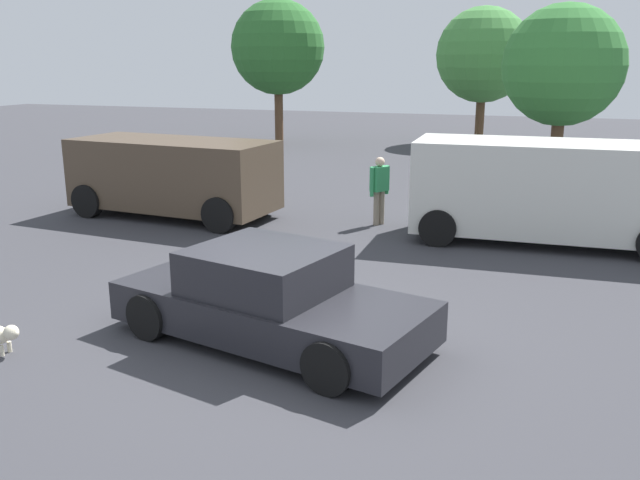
{
  "coord_description": "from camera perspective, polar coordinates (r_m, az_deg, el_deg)",
  "views": [
    {
      "loc": [
        3.25,
        -7.81,
        3.67
      ],
      "look_at": [
        -0.13,
        2.0,
        0.9
      ],
      "focal_mm": 37.94,
      "sensor_mm": 36.0,
      "label": 1
    }
  ],
  "objects": [
    {
      "name": "ground_plane",
      "position": [
        9.22,
        -3.3,
        -8.53
      ],
      "size": [
        80.0,
        80.0,
        0.0
      ],
      "primitive_type": "plane",
      "color": "#38383D"
    },
    {
      "name": "sedan_foreground",
      "position": [
        9.07,
        -4.29,
        -5.0
      ],
      "size": [
        4.58,
        2.77,
        1.28
      ],
      "rotation": [
        0.0,
        0.0,
        -0.24
      ],
      "color": "#232328",
      "rests_on": "ground_plane"
    },
    {
      "name": "van_white",
      "position": [
        14.57,
        18.46,
        4.13
      ],
      "size": [
        5.32,
        2.27,
        2.08
      ],
      "rotation": [
        0.0,
        0.0,
        3.17
      ],
      "color": "silver",
      "rests_on": "ground_plane"
    },
    {
      "name": "suv_dark",
      "position": [
        16.59,
        -12.23,
        5.42
      ],
      "size": [
        5.06,
        2.54,
        1.84
      ],
      "rotation": [
        0.0,
        0.0,
        -0.09
      ],
      "color": "#4C3D2D",
      "rests_on": "ground_plane"
    },
    {
      "name": "pedestrian",
      "position": [
        15.45,
        5.04,
        4.64
      ],
      "size": [
        0.41,
        0.5,
        1.56
      ],
      "rotation": [
        0.0,
        0.0,
        5.75
      ],
      "color": "gray",
      "rests_on": "ground_plane"
    },
    {
      "name": "tree_back_left",
      "position": [
        31.7,
        13.63,
        14.92
      ],
      "size": [
        4.16,
        4.16,
        5.97
      ],
      "color": "brown",
      "rests_on": "ground_plane"
    },
    {
      "name": "tree_back_center",
      "position": [
        30.72,
        -3.58,
        15.9
      ],
      "size": [
        4.09,
        4.09,
        6.25
      ],
      "color": "brown",
      "rests_on": "ground_plane"
    },
    {
      "name": "tree_back_right",
      "position": [
        24.15,
        19.84,
        13.67
      ],
      "size": [
        3.95,
        3.95,
        5.48
      ],
      "color": "brown",
      "rests_on": "ground_plane"
    }
  ]
}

